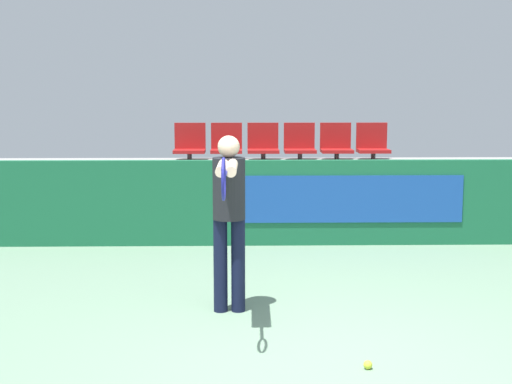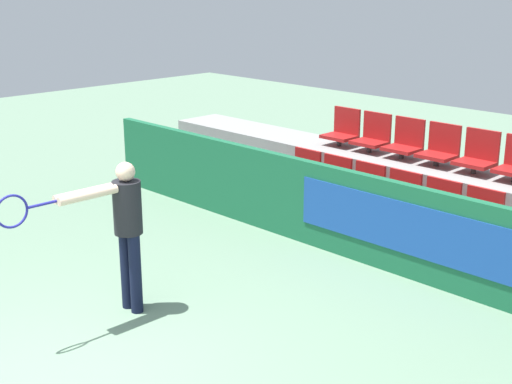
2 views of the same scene
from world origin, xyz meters
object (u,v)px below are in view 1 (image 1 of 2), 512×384
stadium_chair_8 (263,144)px  tennis_player (229,206)px  stadium_chair_0 (186,185)px  stadium_chair_2 (265,184)px  stadium_chair_1 (225,184)px  stadium_chair_7 (226,145)px  stadium_chair_5 (383,184)px  stadium_chair_11 (373,144)px  stadium_chair_9 (300,144)px  stadium_chair_10 (336,144)px  stadium_chair_6 (190,145)px  tennis_ball (368,365)px  stadium_chair_4 (344,184)px  stadium_chair_3 (304,184)px

stadium_chair_8 → tennis_player: tennis_player is taller
stadium_chair_0 → stadium_chair_2: bearing=0.0°
stadium_chair_1 → stadium_chair_7: stadium_chair_7 is taller
stadium_chair_5 → stadium_chair_11: bearing=90.0°
stadium_chair_9 → stadium_chair_10: size_ratio=1.00×
stadium_chair_8 → stadium_chair_1: bearing=-122.2°
stadium_chair_7 → stadium_chair_2: bearing=-57.8°
stadium_chair_2 → stadium_chair_5: bearing=0.0°
stadium_chair_5 → stadium_chair_10: (-0.56, 0.89, 0.50)m
stadium_chair_6 → stadium_chair_9: 1.68m
stadium_chair_5 → stadium_chair_9: size_ratio=1.00×
stadium_chair_6 → stadium_chair_8: same height
stadium_chair_2 → stadium_chair_7: size_ratio=1.00×
stadium_chair_6 → tennis_ball: bearing=-73.5°
stadium_chair_8 → stadium_chair_4: bearing=-38.4°
stadium_chair_7 → stadium_chair_9: size_ratio=1.00×
stadium_chair_4 → stadium_chair_11: stadium_chair_11 is taller
stadium_chair_1 → stadium_chair_2: (0.56, 0.00, 0.00)m
stadium_chair_7 → stadium_chair_10: 1.68m
stadium_chair_3 → stadium_chair_7: (-1.12, 0.89, 0.50)m
stadium_chair_3 → stadium_chair_11: (1.12, 0.89, 0.50)m
tennis_ball → stadium_chair_7: bearing=101.3°
stadium_chair_2 → tennis_ball: size_ratio=8.49×
stadium_chair_6 → stadium_chair_9: size_ratio=1.00×
stadium_chair_6 → stadium_chair_10: (2.24, 0.00, 0.00)m
stadium_chair_4 → stadium_chair_5: bearing=0.0°
tennis_player → stadium_chair_1: bearing=92.5°
stadium_chair_8 → stadium_chair_9: bearing=0.0°
stadium_chair_10 → tennis_ball: stadium_chair_10 is taller
stadium_chair_7 → tennis_player: (0.11, -4.47, -0.21)m
stadium_chair_1 → stadium_chair_7: size_ratio=1.00×
stadium_chair_1 → stadium_chair_10: size_ratio=1.00×
stadium_chair_8 → stadium_chair_7: bearing=180.0°
stadium_chair_6 → stadium_chair_8: size_ratio=1.00×
stadium_chair_0 → stadium_chair_8: size_ratio=1.00×
stadium_chair_6 → stadium_chair_3: bearing=-27.9°
stadium_chair_7 → stadium_chair_5: bearing=-21.6°
stadium_chair_4 → stadium_chair_9: stadium_chair_9 is taller
stadium_chair_1 → tennis_ball: stadium_chair_1 is taller
stadium_chair_5 → stadium_chair_7: size_ratio=1.00×
stadium_chair_2 → tennis_player: (-0.45, -3.59, 0.28)m
stadium_chair_5 → tennis_player: tennis_player is taller
stadium_chair_9 → tennis_ball: 5.93m
stadium_chair_0 → tennis_ball: (1.72, -4.93, -0.70)m
stadium_chair_6 → stadium_chair_8: bearing=0.0°
stadium_chair_1 → stadium_chair_10: 1.96m
stadium_chair_10 → tennis_player: bearing=-109.3°
stadium_chair_0 → tennis_ball: 5.26m
stadium_chair_11 → stadium_chair_6: bearing=180.0°
stadium_chair_7 → stadium_chair_10: size_ratio=1.00×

